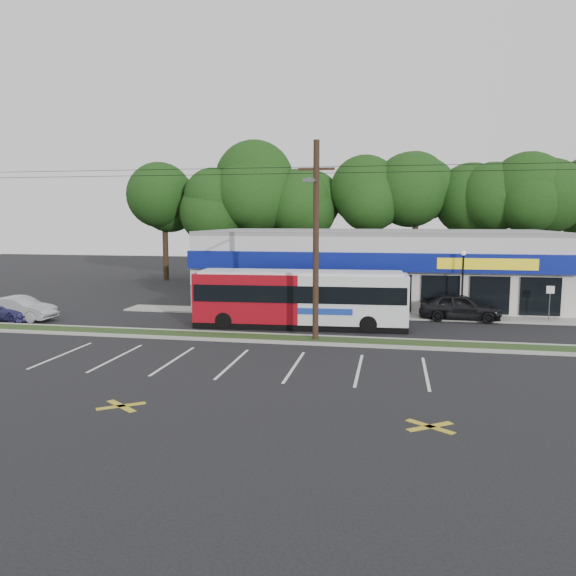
% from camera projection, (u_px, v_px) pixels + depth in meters
% --- Properties ---
extents(ground, '(120.00, 120.00, 0.00)m').
position_uv_depth(ground, '(253.00, 343.00, 28.05)').
color(ground, black).
rests_on(ground, ground).
extents(grass_strip, '(40.00, 1.60, 0.12)m').
position_uv_depth(grass_strip, '(258.00, 338.00, 29.02)').
color(grass_strip, '#253214').
rests_on(grass_strip, ground).
extents(curb_south, '(40.00, 0.25, 0.14)m').
position_uv_depth(curb_south, '(254.00, 341.00, 28.19)').
color(curb_south, '#9E9E93').
rests_on(curb_south, ground).
extents(curb_north, '(40.00, 0.25, 0.14)m').
position_uv_depth(curb_north, '(262.00, 334.00, 29.85)').
color(curb_north, '#9E9E93').
rests_on(curb_north, ground).
extents(sidewalk, '(32.00, 2.20, 0.10)m').
position_uv_depth(sidewalk, '(363.00, 315.00, 35.90)').
color(sidewalk, '#9E9E93').
rests_on(sidewalk, ground).
extents(strip_mall, '(25.00, 12.55, 5.30)m').
position_uv_depth(strip_mall, '(376.00, 266.00, 42.23)').
color(strip_mall, beige).
rests_on(strip_mall, ground).
extents(utility_pole, '(50.00, 2.77, 10.00)m').
position_uv_depth(utility_pole, '(312.00, 234.00, 27.76)').
color(utility_pole, black).
rests_on(utility_pole, ground).
extents(lamp_post, '(0.30, 0.30, 4.25)m').
position_uv_depth(lamp_post, '(463.00, 276.00, 34.28)').
color(lamp_post, black).
rests_on(lamp_post, ground).
extents(sign_post, '(0.45, 0.10, 2.23)m').
position_uv_depth(sign_post, '(550.00, 297.00, 33.28)').
color(sign_post, '#59595E').
rests_on(sign_post, ground).
extents(tree_line, '(46.76, 6.76, 11.83)m').
position_uv_depth(tree_line, '(364.00, 194.00, 51.62)').
color(tree_line, black).
rests_on(tree_line, ground).
extents(metrobus, '(12.17, 3.15, 3.24)m').
position_uv_depth(metrobus, '(300.00, 298.00, 31.92)').
color(metrobus, maroon).
rests_on(metrobus, ground).
extents(car_dark, '(4.96, 2.19, 1.66)m').
position_uv_depth(car_dark, '(460.00, 307.00, 34.24)').
color(car_dark, black).
rests_on(car_dark, ground).
extents(car_silver, '(4.51, 1.76, 1.46)m').
position_uv_depth(car_silver, '(20.00, 308.00, 34.23)').
color(car_silver, '#A4A6AC').
rests_on(car_silver, ground).
extents(car_blue, '(4.63, 2.45, 1.28)m').
position_uv_depth(car_blue, '(4.00, 309.00, 34.44)').
color(car_blue, navy).
rests_on(car_blue, ground).
extents(pedestrian_a, '(0.78, 0.62, 1.86)m').
position_uv_depth(pedestrian_a, '(386.00, 308.00, 33.12)').
color(pedestrian_a, silver).
rests_on(pedestrian_a, ground).
extents(pedestrian_b, '(0.95, 0.85, 1.61)m').
position_uv_depth(pedestrian_b, '(402.00, 310.00, 33.17)').
color(pedestrian_b, silver).
rests_on(pedestrian_b, ground).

